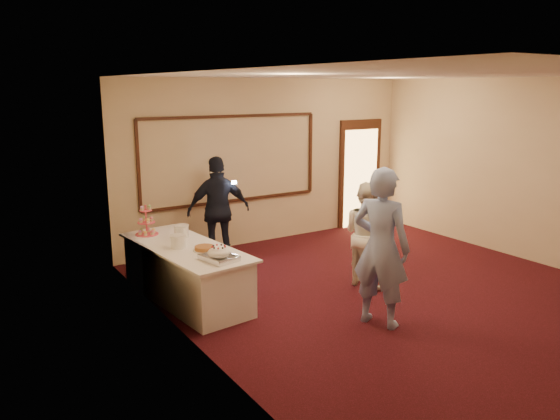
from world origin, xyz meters
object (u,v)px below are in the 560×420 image
(pavlova_tray, at_px, (219,254))
(buffet_table, at_px, (186,273))
(guest, at_px, (219,210))
(plate_stack_b, at_px, (181,231))
(plate_stack_a, at_px, (178,241))
(man, at_px, (381,247))
(cupcake_stand, at_px, (146,223))
(woman, at_px, (366,234))
(tart, at_px, (205,249))

(pavlova_tray, bearing_deg, buffet_table, 97.49)
(guest, bearing_deg, plate_stack_b, 52.06)
(buffet_table, bearing_deg, guest, 48.13)
(plate_stack_a, distance_m, plate_stack_b, 0.53)
(man, bearing_deg, cupcake_stand, 10.40)
(pavlova_tray, relative_size, woman, 0.33)
(cupcake_stand, distance_m, guest, 1.43)
(plate_stack_a, bearing_deg, plate_stack_b, 62.77)
(plate_stack_b, bearing_deg, man, -57.19)
(pavlova_tray, bearing_deg, woman, -0.96)
(plate_stack_a, distance_m, guest, 1.79)
(cupcake_stand, height_order, plate_stack_a, cupcake_stand)
(plate_stack_a, bearing_deg, cupcake_stand, 98.21)
(plate_stack_a, bearing_deg, tart, -51.63)
(man, bearing_deg, tart, 19.63)
(tart, bearing_deg, guest, 58.22)
(plate_stack_a, xyz_separation_m, man, (1.80, -1.93, 0.12))
(man, xyz_separation_m, guest, (-0.56, 3.23, -0.09))
(buffet_table, distance_m, woman, 2.62)
(cupcake_stand, bearing_deg, buffet_table, -73.83)
(plate_stack_b, distance_m, guest, 1.29)
(buffet_table, height_order, man, man)
(buffet_table, xyz_separation_m, guest, (1.12, 1.25, 0.49))
(buffet_table, xyz_separation_m, plate_stack_a, (-0.11, -0.05, 0.47))
(buffet_table, relative_size, pavlova_tray, 4.74)
(tart, bearing_deg, plate_stack_a, 128.37)
(buffet_table, xyz_separation_m, woman, (2.45, -0.86, 0.38))
(woman, bearing_deg, man, 141.83)
(plate_stack_b, relative_size, tart, 0.70)
(plate_stack_b, relative_size, man, 0.11)
(cupcake_stand, xyz_separation_m, guest, (1.36, 0.43, -0.06))
(buffet_table, distance_m, tart, 0.56)
(tart, height_order, woman, woman)
(plate_stack_a, bearing_deg, guest, 46.45)
(plate_stack_a, bearing_deg, pavlova_tray, -74.02)
(buffet_table, height_order, plate_stack_b, plate_stack_b)
(plate_stack_a, xyz_separation_m, woman, (2.56, -0.81, -0.09))
(woman, distance_m, guest, 2.49)
(man, bearing_deg, plate_stack_b, 8.78)
(pavlova_tray, distance_m, man, 1.96)
(buffet_table, bearing_deg, plate_stack_a, -157.37)
(buffet_table, relative_size, plate_stack_a, 11.32)
(plate_stack_b, bearing_deg, pavlova_tray, -91.09)
(plate_stack_b, bearing_deg, woman, -28.92)
(plate_stack_b, bearing_deg, guest, 39.76)
(woman, bearing_deg, plate_stack_b, 57.20)
(plate_stack_a, height_order, plate_stack_b, same)
(plate_stack_a, relative_size, plate_stack_b, 1.00)
(plate_stack_a, bearing_deg, buffet_table, 22.63)
(pavlova_tray, distance_m, tart, 0.47)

